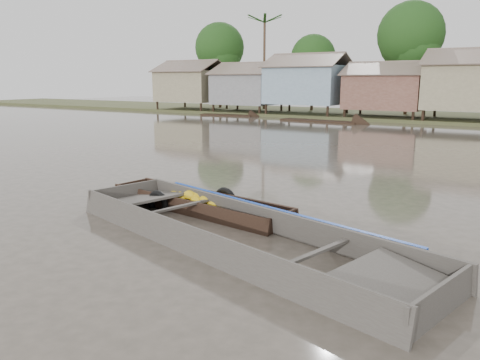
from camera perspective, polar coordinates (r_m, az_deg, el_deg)
The scene contains 3 objects.
ground at distance 10.89m, azimuth -4.35°, elevation -4.56°, with size 120.00×120.00×0.00m, color #464035.
banana_boat at distance 11.62m, azimuth -5.51°, elevation -2.82°, with size 5.30×1.92×0.74m.
viewer_boat at distance 9.15m, azimuth -0.50°, elevation -7.32°, with size 8.52×4.14×0.66m.
Camera 1 is at (6.19, -8.41, 3.12)m, focal length 35.00 mm.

